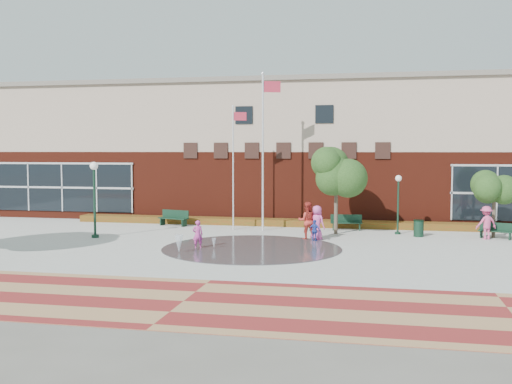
% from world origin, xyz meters
% --- Properties ---
extents(ground, '(120.00, 120.00, 0.00)m').
position_xyz_m(ground, '(0.00, 0.00, 0.00)').
color(ground, '#666056').
rests_on(ground, ground).
extents(plaza_concrete, '(46.00, 18.00, 0.01)m').
position_xyz_m(plaza_concrete, '(0.00, 4.00, 0.00)').
color(plaza_concrete, '#A8A8A0').
rests_on(plaza_concrete, ground).
extents(paver_band, '(46.00, 6.00, 0.01)m').
position_xyz_m(paver_band, '(0.00, -7.00, 0.00)').
color(paver_band, maroon).
rests_on(paver_band, ground).
extents(splash_pad, '(8.40, 8.40, 0.01)m').
position_xyz_m(splash_pad, '(0.00, 3.00, 0.00)').
color(splash_pad, '#383A3D').
rests_on(splash_pad, ground).
extents(library_building, '(44.40, 10.40, 9.20)m').
position_xyz_m(library_building, '(0.00, 17.48, 4.64)').
color(library_building, '#561A0E').
rests_on(library_building, ground).
extents(flower_bed, '(26.00, 1.20, 0.40)m').
position_xyz_m(flower_bed, '(0.00, 11.60, 0.00)').
color(flower_bed, '#9D1F0C').
rests_on(flower_bed, ground).
extents(flagpole_left, '(0.79, 0.36, 7.18)m').
position_xyz_m(flagpole_left, '(-2.39, 9.33, 4.00)').
color(flagpole_left, white).
rests_on(flagpole_left, ground).
extents(flagpole_right, '(1.04, 0.50, 9.02)m').
position_xyz_m(flagpole_right, '(-0.63, 9.27, 5.04)').
color(flagpole_right, white).
rests_on(flagpole_right, ground).
extents(lamp_left, '(0.42, 0.42, 4.00)m').
position_xyz_m(lamp_left, '(-8.79, 4.73, 2.49)').
color(lamp_left, '#133121').
rests_on(lamp_left, ground).
extents(lamp_right, '(0.34, 0.34, 3.25)m').
position_xyz_m(lamp_right, '(6.84, 9.29, 2.02)').
color(lamp_right, '#133121').
rests_on(lamp_right, ground).
extents(bench_left, '(2.00, 1.06, 0.97)m').
position_xyz_m(bench_left, '(-6.41, 10.27, 0.31)').
color(bench_left, '#133121').
rests_on(bench_left, ground).
extents(bench_mid, '(1.84, 0.67, 0.91)m').
position_xyz_m(bench_mid, '(3.99, 10.38, 0.29)').
color(bench_mid, '#133121').
rests_on(bench_mid, ground).
extents(bench_right, '(1.74, 1.05, 0.85)m').
position_xyz_m(bench_right, '(11.77, 8.52, 0.27)').
color(bench_right, '#133121').
rests_on(bench_right, ground).
extents(trash_can, '(0.56, 0.56, 0.92)m').
position_xyz_m(trash_can, '(7.90, 8.53, 0.47)').
color(trash_can, '#133121').
rests_on(trash_can, ground).
extents(tree_mid, '(2.88, 2.88, 4.85)m').
position_xyz_m(tree_mid, '(3.52, 8.67, 3.53)').
color(tree_mid, '#45392D').
rests_on(tree_mid, ground).
extents(tree_small_right, '(2.03, 2.03, 3.47)m').
position_xyz_m(tree_small_right, '(11.74, 8.98, 2.53)').
color(tree_small_right, '#45392D').
rests_on(tree_small_right, ground).
extents(water_jet_a, '(0.41, 0.41, 0.80)m').
position_xyz_m(water_jet_a, '(-2.93, 1.12, 0.00)').
color(water_jet_a, white).
rests_on(water_jet_a, ground).
extents(water_jet_b, '(0.21, 0.21, 0.47)m').
position_xyz_m(water_jet_b, '(-1.73, 2.63, 0.00)').
color(water_jet_b, white).
rests_on(water_jet_b, ground).
extents(child_splash, '(0.57, 0.48, 1.34)m').
position_xyz_m(child_splash, '(-2.48, 2.51, 0.67)').
color(child_splash, '#C53894').
rests_on(child_splash, ground).
extents(adult_red, '(1.08, 0.92, 1.94)m').
position_xyz_m(adult_red, '(2.19, 6.48, 0.97)').
color(adult_red, '#B83128').
rests_on(adult_red, ground).
extents(adult_pink, '(1.03, 0.92, 1.77)m').
position_xyz_m(adult_pink, '(2.69, 6.48, 0.88)').
color(adult_pink, '#E554A9').
rests_on(adult_pink, ground).
extents(child_blue, '(0.71, 0.54, 1.12)m').
position_xyz_m(child_blue, '(2.66, 5.80, 0.56)').
color(child_blue, '#2E46AD').
rests_on(child_blue, ground).
extents(person_bench, '(1.28, 1.03, 1.74)m').
position_xyz_m(person_bench, '(11.25, 8.26, 0.87)').
color(person_bench, '#D7487D').
rests_on(person_bench, ground).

